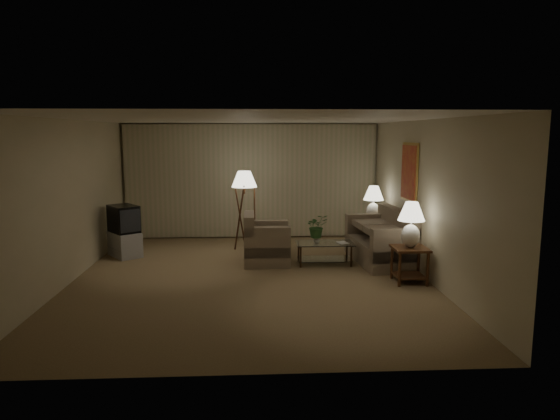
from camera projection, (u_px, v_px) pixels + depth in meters
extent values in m
plane|color=olive|center=(251.00, 278.00, 8.61)|extent=(7.00, 7.00, 0.00)
cube|color=beige|center=(251.00, 181.00, 11.86)|extent=(6.00, 0.04, 2.70)
cube|color=beige|center=(68.00, 202.00, 8.25)|extent=(0.04, 7.00, 2.70)
cube|color=beige|center=(425.00, 199.00, 8.56)|extent=(0.04, 7.00, 2.70)
cube|color=white|center=(249.00, 119.00, 8.20)|extent=(6.00, 7.00, 0.04)
cube|color=beige|center=(251.00, 181.00, 11.78)|extent=(5.85, 0.12, 2.65)
cube|color=gold|center=(410.00, 172.00, 9.29)|extent=(0.03, 0.90, 1.10)
cube|color=#B02027|center=(408.00, 172.00, 9.29)|extent=(0.02, 0.80, 1.00)
cube|color=gray|center=(380.00, 251.00, 9.65)|extent=(1.98, 1.24, 0.42)
cube|color=gray|center=(267.00, 253.00, 9.57)|extent=(0.91, 0.86, 0.40)
cube|color=#37220F|center=(410.00, 248.00, 8.26)|extent=(0.56, 0.56, 0.04)
cube|color=#37220F|center=(409.00, 275.00, 8.34)|extent=(0.48, 0.48, 0.02)
cylinder|color=#37220F|center=(400.00, 270.00, 8.07)|extent=(0.05, 0.05, 0.56)
cylinder|color=#37220F|center=(392.00, 263.00, 8.53)|extent=(0.05, 0.05, 0.56)
cylinder|color=#37220F|center=(428.00, 270.00, 8.09)|extent=(0.05, 0.05, 0.56)
cylinder|color=#37220F|center=(418.00, 262.00, 8.55)|extent=(0.05, 0.05, 0.56)
cube|color=#37220F|center=(373.00, 221.00, 10.83)|extent=(0.49, 0.42, 0.04)
cube|color=#37220F|center=(372.00, 242.00, 10.90)|extent=(0.42, 0.35, 0.02)
cylinder|color=#37220F|center=(365.00, 236.00, 10.71)|extent=(0.05, 0.05, 0.56)
cylinder|color=#37220F|center=(362.00, 233.00, 11.02)|extent=(0.05, 0.05, 0.56)
cylinder|color=#37220F|center=(383.00, 236.00, 10.73)|extent=(0.05, 0.05, 0.56)
cylinder|color=#37220F|center=(380.00, 233.00, 11.04)|extent=(0.05, 0.05, 0.56)
ellipsoid|color=white|center=(411.00, 236.00, 8.23)|extent=(0.31, 0.31, 0.39)
cylinder|color=white|center=(411.00, 222.00, 8.20)|extent=(0.03, 0.03, 0.09)
cone|color=white|center=(412.00, 211.00, 8.17)|extent=(0.44, 0.44, 0.31)
ellipsoid|color=white|center=(373.00, 212.00, 10.80)|extent=(0.30, 0.30, 0.38)
cylinder|color=white|center=(373.00, 201.00, 10.76)|extent=(0.03, 0.03, 0.09)
cone|color=white|center=(374.00, 193.00, 10.74)|extent=(0.43, 0.43, 0.30)
cube|color=silver|center=(324.00, 243.00, 9.46)|extent=(1.09, 0.59, 0.02)
cube|color=silver|center=(324.00, 259.00, 9.51)|extent=(1.01, 0.52, 0.01)
cylinder|color=#3A2817|center=(301.00, 257.00, 9.24)|extent=(0.04, 0.04, 0.40)
cylinder|color=#3A2817|center=(299.00, 251.00, 9.69)|extent=(0.04, 0.04, 0.40)
cylinder|color=#3A2817|center=(351.00, 256.00, 9.29)|extent=(0.04, 0.04, 0.40)
cylinder|color=#3A2817|center=(347.00, 251.00, 9.74)|extent=(0.04, 0.04, 0.40)
cube|color=#A0A0A2|center=(125.00, 244.00, 10.09)|extent=(1.16, 1.15, 0.50)
cube|color=black|center=(124.00, 219.00, 10.01)|extent=(1.07, 1.06, 0.54)
cylinder|color=#37220F|center=(244.00, 188.00, 10.65)|extent=(0.04, 0.04, 0.24)
cone|color=white|center=(244.00, 179.00, 10.62)|extent=(0.54, 0.54, 0.34)
cylinder|color=#9A4D34|center=(270.00, 243.00, 10.35)|extent=(0.82, 0.82, 0.41)
imported|color=silver|center=(317.00, 239.00, 9.44)|extent=(0.15, 0.15, 0.14)
imported|color=#35662D|center=(317.00, 224.00, 9.39)|extent=(0.47, 0.43, 0.45)
imported|color=olive|center=(338.00, 243.00, 9.37)|extent=(0.24, 0.28, 0.02)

